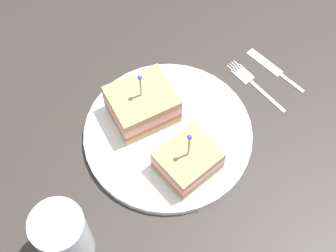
{
  "coord_description": "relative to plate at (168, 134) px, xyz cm",
  "views": [
    {
      "loc": [
        -27.42,
        25.66,
        69.99
      ],
      "look_at": [
        0.0,
        0.0,
        3.25
      ],
      "focal_mm": 53.8,
      "sensor_mm": 36.0,
      "label": 1
    }
  ],
  "objects": [
    {
      "name": "ground_plane",
      "position": [
        0.0,
        0.0,
        -1.63
      ],
      "size": [
        114.72,
        114.72,
        2.0
      ],
      "primitive_type": "cube",
      "color": "#2D2826"
    },
    {
      "name": "sandwich_half_back",
      "position": [
        -6.37,
        2.01,
        2.93
      ],
      "size": [
        7.55,
        8.51,
        10.08
      ],
      "color": "tan",
      "rests_on": "plate"
    },
    {
      "name": "fork",
      "position": [
        -1.84,
        -17.26,
        -0.45
      ],
      "size": [
        12.81,
        2.39,
        0.35
      ],
      "color": "silver",
      "rests_on": "ground_plane"
    },
    {
      "name": "sandwich_half_front",
      "position": [
        5.17,
        0.62,
        3.42
      ],
      "size": [
        10.42,
        11.43,
        10.42
      ],
      "color": "tan",
      "rests_on": "plate"
    },
    {
      "name": "plate",
      "position": [
        0.0,
        0.0,
        0.0
      ],
      "size": [
        26.34,
        26.34,
        1.25
      ],
      "primitive_type": "cylinder",
      "color": "white",
      "rests_on": "ground_plane"
    },
    {
      "name": "drink_glass",
      "position": [
        -3.58,
        22.25,
        4.1
      ],
      "size": [
        7.12,
        7.12,
        10.6
      ],
      "color": "beige",
      "rests_on": "ground_plane"
    },
    {
      "name": "knife",
      "position": [
        -2.69,
        -21.98,
        -0.45
      ],
      "size": [
        11.99,
        1.62,
        0.35
      ],
      "color": "silver",
      "rests_on": "ground_plane"
    }
  ]
}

